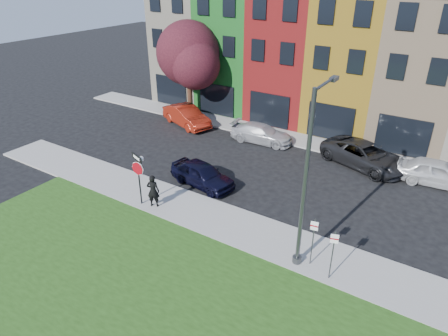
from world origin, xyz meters
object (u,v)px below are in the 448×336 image
Objects in this scene: stop_sign at (138,169)px; man at (153,191)px; sedan_near at (202,174)px; street_lamp at (307,182)px.

man is at bearing 35.84° from stop_sign.
stop_sign is 1.60× the size of man.
street_lamp reaches higher than sedan_near.
street_lamp is (7.61, -3.31, 3.35)m from sedan_near.
man is 3.54m from sedan_near.
sedan_near is 0.57× the size of street_lamp.
street_lamp is at bearing 156.53° from man.
sedan_near is 8.95m from street_lamp.
stop_sign reaches higher than sedan_near.
stop_sign is at bearing -8.50° from man.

